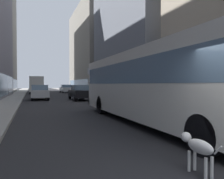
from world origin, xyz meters
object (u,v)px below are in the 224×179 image
at_px(car_white_van, 66,89).
at_px(dalmatian_dog, 197,147).
at_px(car_silver_sedan, 40,92).
at_px(transit_bus, 151,82).
at_px(box_truck, 36,84).
at_px(pedestrian_with_handbag, 175,94).
at_px(car_black_suv, 80,92).

height_order(car_white_van, dalmatian_dog, car_white_van).
bearing_deg(car_silver_sedan, dalmatian_dog, -84.54).
height_order(transit_bus, box_truck, same).
distance_m(car_silver_sedan, box_truck, 16.70).
distance_m(transit_bus, car_silver_sedan, 17.00).
relative_size(transit_bus, pedestrian_with_handbag, 6.82).
bearing_deg(car_white_van, car_silver_sedan, -106.95).
bearing_deg(transit_bus, car_white_van, 87.37).
distance_m(transit_bus, dalmatian_dog, 5.39).
relative_size(car_white_van, dalmatian_dog, 4.87).
bearing_deg(pedestrian_with_handbag, car_white_van, 95.22).
relative_size(car_black_suv, pedestrian_with_handbag, 2.59).
distance_m(transit_bus, car_white_van, 34.93).
bearing_deg(car_silver_sedan, car_white_van, 73.05).
height_order(car_silver_sedan, box_truck, box_truck).
height_order(car_white_van, box_truck, box_truck).
xyz_separation_m(transit_bus, pedestrian_with_handbag, (4.41, 4.10, -0.76)).
distance_m(transit_bus, pedestrian_with_handbag, 6.07).
height_order(transit_bus, car_silver_sedan, transit_bus).
distance_m(car_white_van, pedestrian_with_handbag, 30.91).
bearing_deg(transit_bus, car_silver_sedan, 103.63).
bearing_deg(box_truck, car_silver_sedan, -90.00).
height_order(box_truck, pedestrian_with_handbag, box_truck).
distance_m(car_white_van, car_black_suv, 20.48).
bearing_deg(car_white_van, pedestrian_with_handbag, -84.78).
relative_size(car_white_van, pedestrian_with_handbag, 2.77).
xyz_separation_m(box_truck, pedestrian_with_handbag, (8.41, -29.08, -0.65)).
distance_m(transit_bus, car_black_suv, 14.49).
xyz_separation_m(car_white_van, car_black_suv, (-1.60, -20.42, -0.00)).
distance_m(car_white_van, dalmatian_dog, 39.90).
relative_size(transit_bus, car_black_suv, 2.63).
distance_m(car_black_suv, pedestrian_with_handbag, 11.26).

